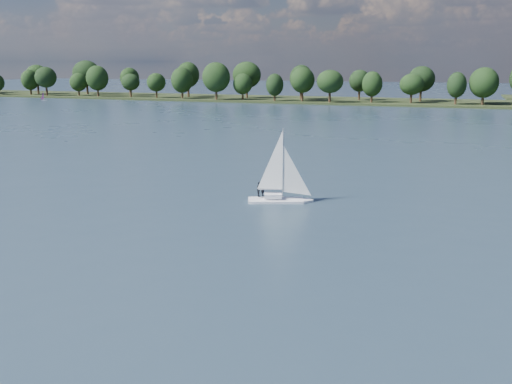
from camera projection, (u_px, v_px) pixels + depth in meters
ground at (306, 137)px, 121.96m from camera, size 700.00×700.00×0.00m
far_shore at (376, 102)px, 225.11m from camera, size 660.00×40.00×1.50m
sailboat at (277, 181)px, 64.71m from camera, size 6.98×4.03×8.87m
dinghy_pink at (44, 98)px, 235.55m from camera, size 2.51×2.24×3.88m
treeline at (325, 81)px, 226.89m from camera, size 563.06×73.86×18.05m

